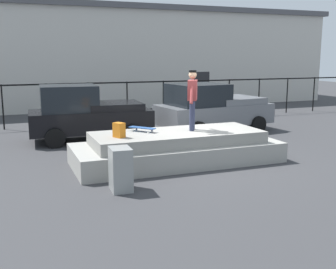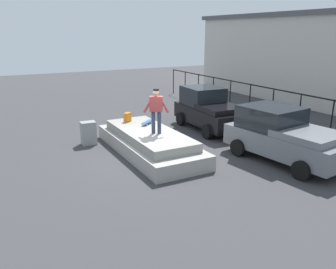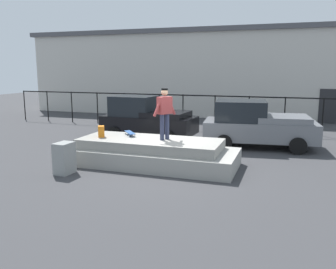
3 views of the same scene
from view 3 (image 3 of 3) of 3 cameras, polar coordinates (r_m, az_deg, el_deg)
name	(u,v)px [view 3 (image 3 of 3)]	position (r m, az deg, el deg)	size (l,w,h in m)	color
ground_plane	(169,166)	(11.68, 0.23, -5.11)	(60.00, 60.00, 0.00)	#38383A
concrete_ledge	(150,153)	(11.79, -2.86, -2.98)	(5.69, 2.23, 0.87)	#9E9B93
skateboarder	(165,110)	(11.44, -0.55, 3.95)	(0.54, 0.88, 1.66)	#2D334C
skateboard	(130,133)	(12.34, -6.14, 0.30)	(0.65, 0.73, 0.12)	#264C8C
backpack	(101,131)	(12.20, -10.66, 0.48)	(0.28, 0.20, 0.38)	orange
car_black_pickup_near	(146,118)	(15.95, -3.50, 2.60)	(4.22, 2.22, 1.94)	black
car_grey_pickup_mid	(256,124)	(14.77, 14.00, 1.61)	(4.60, 2.61, 1.88)	slate
utility_box	(64,158)	(11.21, -16.31, -3.68)	(0.44, 0.60, 0.96)	gray
fence_row	(215,107)	(18.47, 7.54, 4.47)	(24.06, 0.06, 1.81)	black
warehouse_building	(237,73)	(26.06, 11.05, 9.73)	(29.37, 7.23, 5.72)	beige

